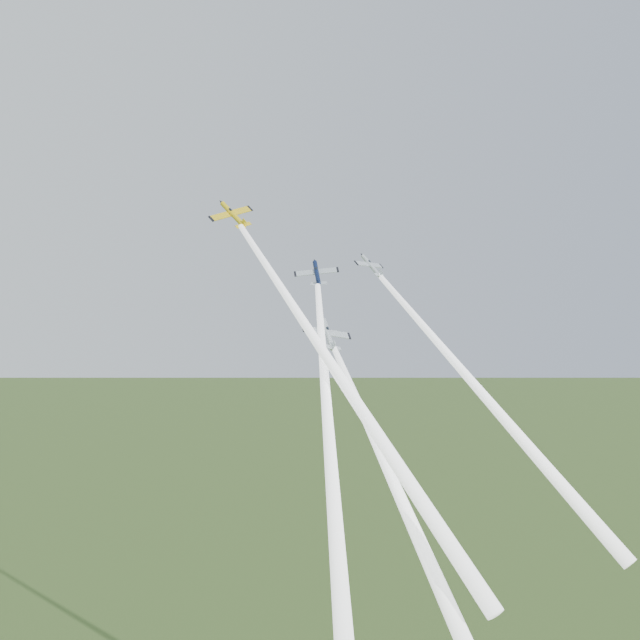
{
  "coord_description": "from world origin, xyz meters",
  "views": [
    {
      "loc": [
        -61.27,
        -122.63,
        95.02
      ],
      "look_at": [
        0.0,
        -6.0,
        92.0
      ],
      "focal_mm": 45.0,
      "sensor_mm": 36.0,
      "label": 1
    }
  ],
  "objects": [
    {
      "name": "smoke_trail_silver_low",
      "position": [
        -1.22,
        -30.57,
        69.66
      ],
      "size": [
        4.98,
        41.44,
        37.62
      ],
      "primitive_type": null,
      "rotation": [
        -0.84,
        0.0,
        -0.06
      ],
      "color": "white"
    },
    {
      "name": "plane_navy",
      "position": [
        1.32,
        -2.3,
        99.86
      ],
      "size": [
        9.12,
        9.1,
        6.72
      ],
      "primitive_type": null,
      "rotation": [
        0.73,
        -0.11,
        -0.42
      ],
      "color": "#0D193B"
    },
    {
      "name": "smoke_trail_silver_right",
      "position": [
        22.63,
        -21.84,
        78.7
      ],
      "size": [
        16.74,
        46.04,
        43.23
      ],
      "primitive_type": null,
      "rotation": [
        -0.84,
        0.0,
        0.31
      ],
      "color": "white"
    },
    {
      "name": "plane_yellow",
      "position": [
        -10.42,
        6.24,
        109.96
      ],
      "size": [
        10.91,
        8.33,
        8.82
      ],
      "primitive_type": null,
      "rotation": [
        0.73,
        -0.29,
        0.19
      ],
      "color": "yellow"
    },
    {
      "name": "plane_silver_low",
      "position": [
        0.22,
        -8.33,
        89.75
      ],
      "size": [
        9.97,
        7.79,
        8.07
      ],
      "primitive_type": null,
      "rotation": [
        0.73,
        0.16,
        -0.06
      ],
      "color": "silver"
    },
    {
      "name": "smoke_trail_yellow",
      "position": [
        -4.92,
        -23.04,
        83.1
      ],
      "size": [
        12.69,
        55.84,
        51.15
      ],
      "primitive_type": null,
      "rotation": [
        -0.84,
        0.0,
        0.19
      ],
      "color": "white"
    },
    {
      "name": "smoke_trail_navy",
      "position": [
        -8.75,
        -25.15,
        77.36
      ],
      "size": [
        20.97,
        43.69,
        42.45
      ],
      "primitive_type": null,
      "rotation": [
        -0.84,
        0.0,
        -0.42
      ],
      "color": "white"
    },
    {
      "name": "plane_silver_right",
      "position": [
        14.88,
        2.35,
        101.6
      ],
      "size": [
        8.53,
        8.04,
        5.96
      ],
      "primitive_type": null,
      "rotation": [
        0.73,
        0.05,
        0.31
      ],
      "color": "silver"
    }
  ]
}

